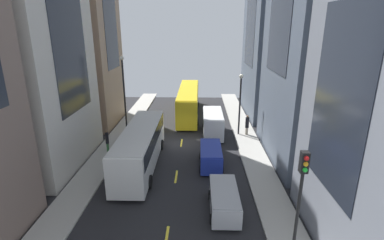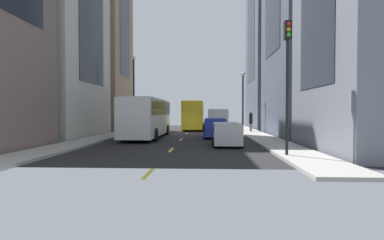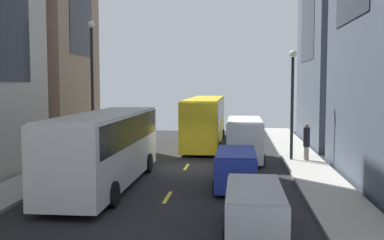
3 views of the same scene
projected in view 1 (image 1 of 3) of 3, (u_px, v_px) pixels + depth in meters
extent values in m
plane|color=black|center=(181.00, 143.00, 29.61)|extent=(39.94, 39.94, 0.00)
cube|color=#9E9B93|center=(116.00, 142.00, 29.75)|extent=(2.39, 44.00, 0.15)
cube|color=#9E9B93|center=(248.00, 143.00, 29.43)|extent=(2.39, 44.00, 0.15)
cube|color=yellow|center=(167.00, 238.00, 16.29)|extent=(0.16, 2.00, 0.01)
cube|color=yellow|center=(176.00, 177.00, 22.95)|extent=(0.16, 2.00, 0.01)
cube|color=yellow|center=(181.00, 143.00, 29.61)|extent=(0.16, 2.00, 0.01)
cube|color=yellow|center=(185.00, 121.00, 36.27)|extent=(0.16, 2.00, 0.01)
cube|color=yellow|center=(187.00, 107.00, 42.93)|extent=(0.16, 2.00, 0.01)
cube|color=yellow|center=(189.00, 96.00, 49.59)|extent=(0.16, 2.00, 0.01)
cube|color=beige|center=(8.00, 36.00, 22.12)|extent=(9.35, 10.37, 21.24)
cube|color=#1E232D|center=(8.00, 36.00, 22.12)|extent=(9.44, 5.70, 11.68)
cube|color=#4C5666|center=(278.00, 1.00, 35.59)|extent=(6.45, 11.96, 28.67)
cube|color=#1E232D|center=(278.00, 1.00, 35.59)|extent=(6.51, 6.58, 15.77)
cube|color=silver|center=(141.00, 147.00, 24.16)|extent=(2.55, 11.20, 3.00)
cube|color=black|center=(140.00, 137.00, 23.90)|extent=(2.60, 10.30, 1.20)
cube|color=beige|center=(140.00, 129.00, 23.69)|extent=(2.45, 10.75, 0.08)
cylinder|color=black|center=(136.00, 145.00, 27.89)|extent=(0.46, 1.00, 1.00)
cylinder|color=black|center=(160.00, 145.00, 27.83)|extent=(0.46, 1.00, 1.00)
cylinder|color=black|center=(116.00, 181.00, 21.28)|extent=(0.46, 1.00, 1.00)
cylinder|color=black|center=(148.00, 182.00, 21.23)|extent=(0.46, 1.00, 1.00)
cube|color=yellow|center=(189.00, 102.00, 38.33)|extent=(2.45, 13.49, 3.30)
cube|color=black|center=(189.00, 95.00, 38.07)|extent=(2.50, 12.41, 1.48)
cube|color=gold|center=(188.00, 89.00, 37.81)|extent=(2.35, 12.95, 0.08)
cylinder|color=black|center=(182.00, 104.00, 42.79)|extent=(0.44, 0.76, 0.76)
cylinder|color=black|center=(197.00, 104.00, 42.74)|extent=(0.44, 0.76, 0.76)
cylinder|color=black|center=(178.00, 122.00, 34.83)|extent=(0.44, 0.76, 0.76)
cylinder|color=black|center=(197.00, 122.00, 34.78)|extent=(0.44, 0.76, 0.76)
cube|color=white|center=(213.00, 123.00, 31.39)|extent=(2.05, 5.51, 2.30)
cube|color=black|center=(213.00, 117.00, 31.16)|extent=(2.09, 5.07, 0.69)
cube|color=silver|center=(213.00, 113.00, 31.02)|extent=(1.97, 5.29, 0.08)
cylinder|color=black|center=(204.00, 127.00, 33.34)|extent=(0.37, 0.72, 0.72)
cylinder|color=black|center=(220.00, 127.00, 33.29)|extent=(0.37, 0.72, 0.72)
cylinder|color=black|center=(204.00, 137.00, 30.09)|extent=(0.37, 0.72, 0.72)
cylinder|color=black|center=(222.00, 138.00, 30.05)|extent=(0.37, 0.72, 0.72)
cube|color=#B7BABF|center=(224.00, 200.00, 18.49)|extent=(1.74, 4.26, 1.26)
cube|color=black|center=(224.00, 195.00, 18.39)|extent=(1.78, 3.92, 0.53)
cube|color=#9C9EA2|center=(225.00, 191.00, 18.28)|extent=(1.67, 4.09, 0.08)
cylinder|color=black|center=(211.00, 195.00, 19.91)|extent=(0.31, 0.62, 0.62)
cylinder|color=black|center=(234.00, 195.00, 19.87)|extent=(0.31, 0.62, 0.62)
cylinder|color=black|center=(212.00, 219.00, 17.40)|extent=(0.31, 0.62, 0.62)
cylinder|color=black|center=(239.00, 220.00, 17.36)|extent=(0.31, 0.62, 0.62)
cube|color=#2338AD|center=(211.00, 156.00, 24.49)|extent=(1.75, 4.23, 1.44)
cube|color=black|center=(211.00, 152.00, 24.37)|extent=(1.79, 3.89, 0.61)
cube|color=navy|center=(211.00, 148.00, 24.25)|extent=(1.68, 4.06, 0.08)
cylinder|color=black|center=(201.00, 156.00, 25.93)|extent=(0.32, 0.62, 0.62)
cylinder|color=black|center=(219.00, 156.00, 25.89)|extent=(0.32, 0.62, 0.62)
cylinder|color=black|center=(201.00, 169.00, 23.44)|extent=(0.32, 0.62, 0.62)
cylinder|color=black|center=(221.00, 170.00, 23.40)|extent=(0.32, 0.62, 0.62)
cylinder|color=#336B38|center=(108.00, 147.00, 27.10)|extent=(0.23, 0.23, 0.80)
cylinder|color=black|center=(107.00, 138.00, 26.81)|extent=(0.30, 0.30, 1.07)
sphere|color=#8C6647|center=(106.00, 131.00, 26.61)|extent=(0.26, 0.26, 0.26)
cylinder|color=gray|center=(247.00, 131.00, 31.35)|extent=(0.29, 0.29, 0.80)
cylinder|color=black|center=(247.00, 122.00, 31.05)|extent=(0.39, 0.39, 1.15)
sphere|color=#8C6647|center=(248.00, 116.00, 30.84)|extent=(0.23, 0.23, 0.23)
cylinder|color=black|center=(295.00, 230.00, 12.56)|extent=(0.14, 0.14, 5.56)
cube|color=black|center=(304.00, 162.00, 11.57)|extent=(0.32, 0.32, 0.90)
sphere|color=red|center=(307.00, 158.00, 11.32)|extent=(0.20, 0.20, 0.20)
sphere|color=orange|center=(306.00, 164.00, 11.40)|extent=(0.20, 0.20, 0.20)
sphere|color=green|center=(305.00, 170.00, 11.48)|extent=(0.20, 0.20, 0.20)
cylinder|color=black|center=(240.00, 107.00, 30.76)|extent=(0.18, 0.18, 6.12)
sphere|color=silver|center=(241.00, 76.00, 29.76)|extent=(0.44, 0.44, 0.44)
cylinder|color=black|center=(125.00, 98.00, 30.57)|extent=(0.18, 0.18, 7.96)
sphere|color=silver|center=(122.00, 58.00, 29.29)|extent=(0.44, 0.44, 0.44)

